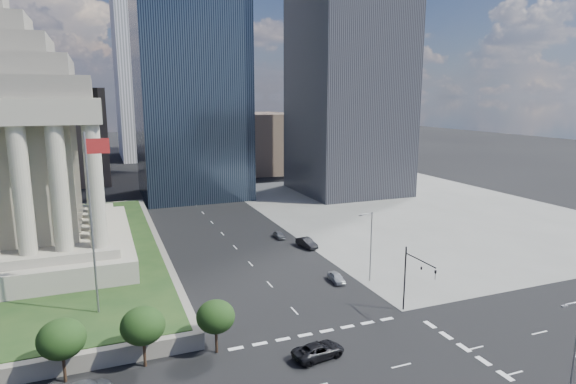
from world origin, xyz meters
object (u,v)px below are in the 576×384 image
parked_sedan_near (337,277)px  parked_sedan_far (279,235)px  street_lamp_north (370,243)px  parked_sedan_mid (307,243)px  traffic_signal_ne (414,274)px  pickup_truck (318,350)px  street_lamp_south (574,350)px  flagpole (92,214)px

parked_sedan_near → parked_sedan_far: (0.00, 22.93, -0.04)m
street_lamp_north → parked_sedan_mid: (-1.83, 17.51, -4.87)m
traffic_signal_ne → pickup_truck: traffic_signal_ne is taller
parked_sedan_near → parked_sedan_far: bearing=94.8°
street_lamp_south → parked_sedan_near: (-4.33, 32.43, -5.00)m
street_lamp_south → parked_sedan_mid: street_lamp_south is taller
traffic_signal_ne → parked_sedan_near: 13.99m
street_lamp_north → parked_sedan_far: bearing=100.1°
street_lamp_south → parked_sedan_far: 55.76m
traffic_signal_ne → street_lamp_south: bearing=-87.6°
street_lamp_south → pickup_truck: (-15.13, 15.32, -4.91)m
parked_sedan_far → flagpole: bearing=-138.9°
flagpole → parked_sedan_far: size_ratio=5.51×
flagpole → street_lamp_south: 46.81m
parked_sedan_mid → street_lamp_south: bearing=-97.1°
street_lamp_south → parked_sedan_mid: 48.78m
street_lamp_north → parked_sedan_far: street_lamp_north is taller
street_lamp_north → pickup_truck: size_ratio=1.86×
street_lamp_north → pickup_truck: bearing=-134.0°
parked_sedan_mid → pickup_truck: bearing=-121.1°
parked_sedan_near → street_lamp_north: bearing=-13.6°
parked_sedan_mid → traffic_signal_ne: bearing=-97.3°
parked_sedan_near → pickup_truck: bearing=-117.5°
street_lamp_south → parked_sedan_far: size_ratio=2.76×
parked_sedan_far → parked_sedan_mid: bearing=-68.3°
flagpole → parked_sedan_mid: flagpole is taller
flagpole → parked_sedan_mid: (33.33, 18.51, -12.32)m
traffic_signal_ne → street_lamp_north: size_ratio=0.80×
flagpole → parked_sedan_far: 41.83m
flagpole → parked_sedan_far: flagpole is taller
flagpole → street_lamp_north: size_ratio=2.00×
pickup_truck → parked_sedan_mid: parked_sedan_mid is taller
flagpole → parked_sedan_near: 33.34m
pickup_truck → parked_sedan_mid: (13.30, 33.18, 0.04)m
traffic_signal_ne → street_lamp_north: street_lamp_north is taller
street_lamp_south → parked_sedan_mid: (-1.83, 48.51, -4.87)m
traffic_signal_ne → pickup_truck: size_ratio=1.48×
flagpole → parked_sedan_mid: 40.06m
flagpole → parked_sedan_near: (30.83, 2.43, -12.45)m
parked_sedan_far → parked_sedan_near: bearing=-88.3°
street_lamp_south → parked_sedan_far: (-4.33, 55.36, -5.04)m
parked_sedan_near → parked_sedan_mid: (2.50, 16.07, 0.13)m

